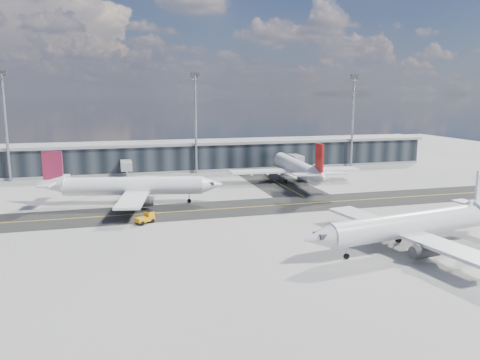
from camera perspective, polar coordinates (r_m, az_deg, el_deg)
The scene contains 9 objects.
ground at distance 91.74m, azimuth -0.19°, elevation -4.02°, with size 300.00×300.00×0.00m, color gray.
taxiway_lanes at distance 102.80m, azimuth 0.39°, elevation -2.43°, with size 180.00×63.00×0.03m.
terminal_concourse at distance 143.87m, azimuth -5.80°, elevation 2.87°, with size 152.00×19.80×8.80m.
floodlight_masts at distance 135.98m, azimuth -5.43°, elevation 7.32°, with size 102.50×0.70×28.90m.
airliner_af at distance 101.03m, azimuth -13.14°, elevation -0.75°, with size 38.55×33.05×11.45m.
airliner_redtail at distance 122.57m, azimuth 6.93°, elevation 1.48°, with size 34.74×40.72×12.06m.
airliner_near at distance 74.76m, azimuth 20.13°, elevation -5.16°, with size 37.09×31.76×11.00m.
baggage_tug at distance 85.90m, azimuth -11.35°, elevation -4.50°, with size 3.71×3.14×2.12m.
service_van at distance 126.07m, azimuth 8.28°, elevation 0.26°, with size 2.85×6.18×1.72m, color white.
Camera 1 is at (-22.78, -85.86, 22.91)m, focal length 35.00 mm.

